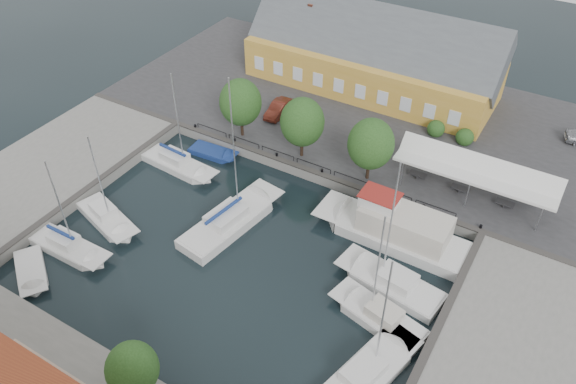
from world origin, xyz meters
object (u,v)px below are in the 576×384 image
object	(u,v)px
launch_sw	(32,273)
warehouse	(368,57)
trawler	(396,231)
west_boat_d	(69,249)
east_boat_a	(392,284)
tent_canopy	(477,171)
east_boat_c	(366,376)
car_red	(278,109)
west_boat_c	(107,219)
east_boat_b	(379,319)
west_boat_a	(178,166)
launch_nw	(213,153)
center_sailboat	(230,222)

from	to	relation	value
launch_sw	warehouse	bearing A→B (deg)	75.00
trawler	west_boat_d	bearing A→B (deg)	-146.44
warehouse	west_boat_d	bearing A→B (deg)	-105.20
warehouse	east_boat_a	size ratio (longest dim) A/B	2.34
tent_canopy	east_boat_c	world-z (taller)	east_boat_c
car_red	launch_sw	distance (m)	29.33
tent_canopy	east_boat_c	bearing A→B (deg)	-91.63
west_boat_c	west_boat_d	distance (m)	4.23
east_boat_c	launch_sw	size ratio (longest dim) A/B	1.99
warehouse	east_boat_c	xyz separation A→B (m)	(16.00, -34.85, -4.17)
car_red	east_boat_c	bearing A→B (deg)	-53.06
trawler	east_boat_b	size ratio (longest dim) A/B	1.28
car_red	east_boat_a	world-z (taller)	east_boat_a
east_boat_b	warehouse	bearing A→B (deg)	116.37
car_red	trawler	world-z (taller)	trawler
warehouse	east_boat_b	world-z (taller)	warehouse
warehouse	launch_sw	bearing A→B (deg)	-105.00
east_boat_a	east_boat_c	world-z (taller)	east_boat_a
trawler	west_boat_c	bearing A→B (deg)	-154.48
tent_canopy	launch_sw	world-z (taller)	tent_canopy
trawler	west_boat_a	xyz separation A→B (m)	(-22.08, -1.48, -0.74)
car_red	west_boat_d	distance (m)	25.96
car_red	launch_nw	size ratio (longest dim) A/B	0.83
tent_canopy	trawler	size ratio (longest dim) A/B	1.05
west_boat_c	warehouse	bearing A→B (deg)	73.04
center_sailboat	east_boat_b	world-z (taller)	center_sailboat
launch_sw	west_boat_d	bearing A→B (deg)	77.33
center_sailboat	east_boat_b	bearing A→B (deg)	-10.51
car_red	east_boat_c	distance (m)	31.98
west_boat_c	launch_sw	distance (m)	7.55
east_boat_c	launch_nw	bearing A→B (deg)	147.43
trawler	east_boat_c	size ratio (longest dim) A/B	1.18
center_sailboat	east_boat_a	xyz separation A→B (m)	(14.73, 0.66, -0.10)
west_boat_a	launch_sw	world-z (taller)	west_boat_a
launch_nw	trawler	bearing A→B (deg)	-5.70
tent_canopy	car_red	size ratio (longest dim) A/B	3.23
tent_canopy	east_boat_a	xyz separation A→B (m)	(-2.19, -12.71, -3.42)
center_sailboat	west_boat_c	bearing A→B (deg)	-151.82
launch_sw	west_boat_c	bearing A→B (deg)	83.82
east_boat_a	east_boat_c	xyz separation A→B (m)	(1.59, -8.28, -0.00)
center_sailboat	trawler	world-z (taller)	center_sailboat
warehouse	center_sailboat	world-z (taller)	center_sailboat
trawler	launch_nw	size ratio (longest dim) A/B	2.57
tent_canopy	car_red	bearing A→B (deg)	172.72
west_boat_d	launch_nw	size ratio (longest dim) A/B	1.96
warehouse	east_boat_c	distance (m)	38.58
launch_nw	west_boat_c	bearing A→B (deg)	-98.54
west_boat_a	west_boat_d	xyz separation A→B (m)	(-0.48, -13.49, -0.00)
car_red	east_boat_b	world-z (taller)	east_boat_b
west_boat_d	launch_nw	bearing A→B (deg)	83.31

